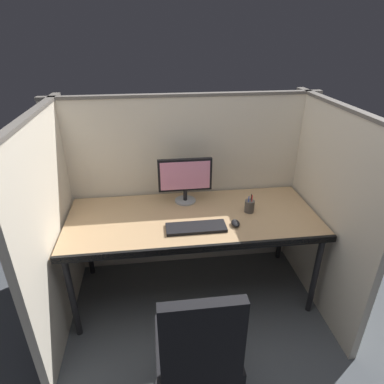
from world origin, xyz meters
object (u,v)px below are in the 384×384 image
at_px(desk, 193,222).
at_px(computer_mouse, 235,223).
at_px(office_chair, 197,367).
at_px(keyboard_main, 196,228).
at_px(monitor_center, 185,178).
at_px(pen_cup, 249,206).

bearing_deg(desk, computer_mouse, -28.43).
relative_size(desk, office_chair, 1.95).
bearing_deg(office_chair, keyboard_main, 90.48).
xyz_separation_m(desk, office_chair, (-0.10, -0.96, -0.33)).
xyz_separation_m(office_chair, monitor_center, (0.07, 1.21, 0.59)).
xyz_separation_m(desk, pen_cup, (0.44, 0.02, 0.10)).
xyz_separation_m(monitor_center, keyboard_main, (0.03, -0.42, -0.20)).
xyz_separation_m(keyboard_main, computer_mouse, (0.29, 0.01, 0.01)).
height_order(computer_mouse, pen_cup, pen_cup).
height_order(desk, keyboard_main, keyboard_main).
xyz_separation_m(monitor_center, pen_cup, (0.48, -0.23, -0.17)).
height_order(monitor_center, computer_mouse, monitor_center).
bearing_deg(pen_cup, desk, -177.02).
bearing_deg(keyboard_main, computer_mouse, 2.07).
distance_m(monitor_center, keyboard_main, 0.47).
height_order(keyboard_main, computer_mouse, computer_mouse).
bearing_deg(monitor_center, desk, -82.91).
distance_m(monitor_center, computer_mouse, 0.56).
xyz_separation_m(computer_mouse, pen_cup, (0.15, 0.18, 0.03)).
xyz_separation_m(office_chair, pen_cup, (0.55, 0.99, 0.42)).
distance_m(office_chair, pen_cup, 1.20).
bearing_deg(pen_cup, office_chair, -118.98).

